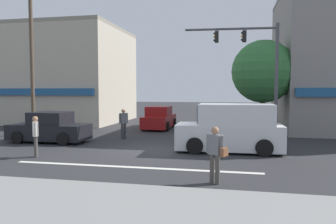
# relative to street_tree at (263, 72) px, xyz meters

# --- Properties ---
(ground_plane) EXTENTS (120.00, 120.00, 0.00)m
(ground_plane) POSITION_rel_street_tree_xyz_m (-5.20, -6.65, -3.86)
(ground_plane) COLOR #2B2B2D
(lane_marking_stripe) EXTENTS (9.00, 0.24, 0.01)m
(lane_marking_stripe) POSITION_rel_street_tree_xyz_m (-5.20, -10.15, -3.85)
(lane_marking_stripe) COLOR silver
(lane_marking_stripe) RESTS_ON ground
(sidewalk_curb) EXTENTS (40.00, 5.00, 0.16)m
(sidewalk_curb) POSITION_rel_street_tree_xyz_m (-5.20, -15.15, -3.78)
(sidewalk_curb) COLOR gray
(sidewalk_curb) RESTS_ON ground
(building_left_block) EXTENTS (12.87, 9.28, 7.99)m
(building_left_block) POSITION_rel_street_tree_xyz_m (-17.63, 5.27, 0.13)
(building_left_block) COLOR #B7AD99
(building_left_block) RESTS_ON ground
(street_tree) EXTENTS (3.87, 3.87, 5.80)m
(street_tree) POSITION_rel_street_tree_xyz_m (0.00, 0.00, 0.00)
(street_tree) COLOR #4C3823
(street_tree) RESTS_ON ground
(utility_pole_near_left) EXTENTS (1.40, 0.22, 8.96)m
(utility_pole_near_left) POSITION_rel_street_tree_xyz_m (-13.53, -3.52, 0.78)
(utility_pole_near_left) COLOR brown
(utility_pole_near_left) RESTS_ON ground
(traffic_light_mast) EXTENTS (4.88, 0.48, 6.20)m
(traffic_light_mast) POSITION_rel_street_tree_xyz_m (-0.55, -3.12, 0.32)
(traffic_light_mast) COLOR #47474C
(traffic_light_mast) RESTS_ON ground
(sedan_crossing_leftbound) EXTENTS (4.11, 1.89, 1.58)m
(sedan_crossing_leftbound) POSITION_rel_street_tree_xyz_m (-11.19, -5.61, -3.15)
(sedan_crossing_leftbound) COLOR black
(sedan_crossing_leftbound) RESTS_ON ground
(sedan_approaching_near) EXTENTS (1.89, 4.11, 1.58)m
(sedan_approaching_near) POSITION_rel_street_tree_xyz_m (-6.93, 1.42, -3.15)
(sedan_approaching_near) COLOR maroon
(sedan_approaching_near) RESTS_ON ground
(van_parked_curbside) EXTENTS (4.64, 2.12, 2.11)m
(van_parked_curbside) POSITION_rel_street_tree_xyz_m (-1.84, -6.40, -2.85)
(van_parked_curbside) COLOR silver
(van_parked_curbside) RESTS_ON ground
(pedestrian_foreground_with_bag) EXTENTS (0.64, 0.51, 1.67)m
(pedestrian_foreground_with_bag) POSITION_rel_street_tree_xyz_m (-2.21, -11.63, -2.91)
(pedestrian_foreground_with_bag) COLOR #4C4742
(pedestrian_foreground_with_bag) RESTS_ON ground
(pedestrian_mid_crossing) EXTENTS (0.40, 0.46, 1.67)m
(pedestrian_mid_crossing) POSITION_rel_street_tree_xyz_m (-7.81, -3.65, -2.91)
(pedestrian_mid_crossing) COLOR #333338
(pedestrian_mid_crossing) RESTS_ON ground
(pedestrian_far_side) EXTENTS (0.39, 0.48, 1.67)m
(pedestrian_far_side) POSITION_rel_street_tree_xyz_m (-9.59, -9.24, -2.91)
(pedestrian_far_side) COLOR #4C4742
(pedestrian_far_side) RESTS_ON ground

